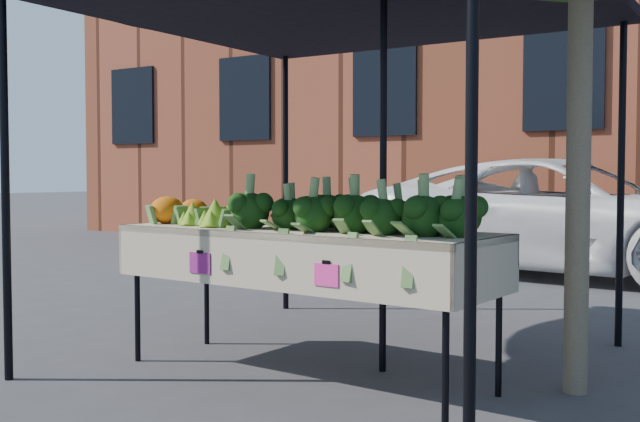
{
  "coord_description": "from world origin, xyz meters",
  "views": [
    {
      "loc": [
        2.56,
        -3.66,
        1.22
      ],
      "look_at": [
        0.02,
        0.35,
        1.0
      ],
      "focal_mm": 42.91,
      "sensor_mm": 36.0,
      "label": 1
    }
  ],
  "objects_px": {
    "canopy": "(341,153)",
    "vehicle": "(567,64)",
    "table": "(302,303)",
    "street_tree": "(580,46)"
  },
  "relations": [
    {
      "from": "table",
      "to": "vehicle",
      "type": "xyz_separation_m",
      "value": [
        0.06,
        5.76,
        2.13
      ]
    },
    {
      "from": "vehicle",
      "to": "street_tree",
      "type": "height_order",
      "value": "vehicle"
    },
    {
      "from": "table",
      "to": "vehicle",
      "type": "height_order",
      "value": "vehicle"
    },
    {
      "from": "table",
      "to": "vehicle",
      "type": "relative_size",
      "value": 0.47
    },
    {
      "from": "canopy",
      "to": "vehicle",
      "type": "xyz_separation_m",
      "value": [
        0.07,
        5.29,
        1.21
      ]
    },
    {
      "from": "vehicle",
      "to": "street_tree",
      "type": "relative_size",
      "value": 1.34
    },
    {
      "from": "canopy",
      "to": "street_tree",
      "type": "bearing_deg",
      "value": 3.18
    },
    {
      "from": "canopy",
      "to": "table",
      "type": "bearing_deg",
      "value": -89.28
    },
    {
      "from": "table",
      "to": "street_tree",
      "type": "height_order",
      "value": "street_tree"
    },
    {
      "from": "canopy",
      "to": "street_tree",
      "type": "height_order",
      "value": "street_tree"
    }
  ]
}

